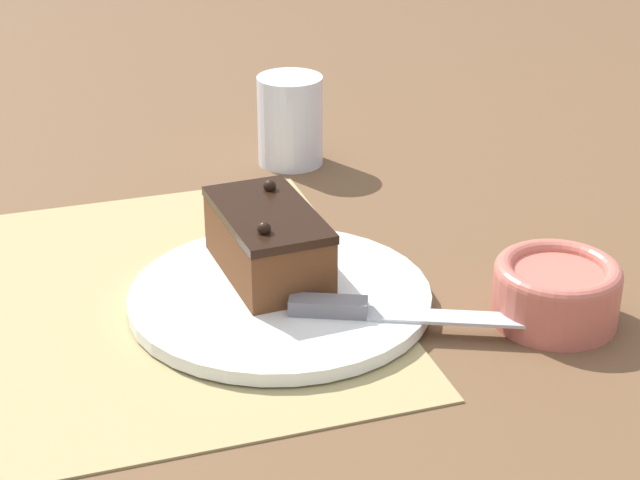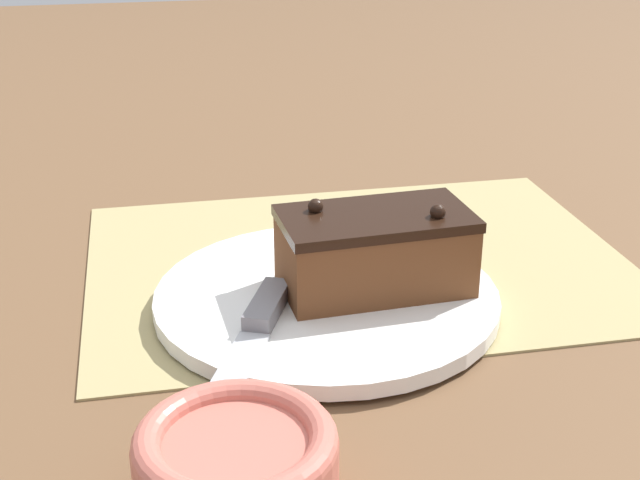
{
  "view_description": "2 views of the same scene",
  "coord_description": "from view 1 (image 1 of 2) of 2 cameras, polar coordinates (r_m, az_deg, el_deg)",
  "views": [
    {
      "loc": [
        -0.84,
        0.14,
        0.47
      ],
      "look_at": [
        -0.04,
        -0.12,
        0.06
      ],
      "focal_mm": 60.0,
      "sensor_mm": 36.0,
      "label": 1
    },
    {
      "loc": [
        -0.17,
        -0.68,
        0.33
      ],
      "look_at": [
        -0.05,
        -0.1,
        0.07
      ],
      "focal_mm": 50.0,
      "sensor_mm": 36.0,
      "label": 2
    }
  ],
  "objects": [
    {
      "name": "small_bowl",
      "position": [
        0.93,
        12.49,
        -2.61
      ],
      "size": [
        0.11,
        0.11,
        0.05
      ],
      "color": "#C66656",
      "rests_on": "ground_plane"
    },
    {
      "name": "ground_plane",
      "position": [
        0.97,
        -7.33,
        -3.03
      ],
      "size": [
        3.0,
        3.0,
        0.0
      ],
      "primitive_type": "plane",
      "color": "brown"
    },
    {
      "name": "placemat_woven",
      "position": [
        0.97,
        -7.34,
        -2.93
      ],
      "size": [
        0.46,
        0.34,
        0.0
      ],
      "primitive_type": "cube",
      "color": "tan",
      "rests_on": "ground_plane"
    },
    {
      "name": "cake_plate",
      "position": [
        0.94,
        -2.15,
        -3.06
      ],
      "size": [
        0.27,
        0.27,
        0.01
      ],
      "color": "white",
      "rests_on": "placemat_woven"
    },
    {
      "name": "serving_knife",
      "position": [
        0.9,
        2.65,
        -3.75
      ],
      "size": [
        0.1,
        0.2,
        0.01
      ],
      "rotation": [
        0.0,
        0.0,
        2.73
      ],
      "color": "slate",
      "rests_on": "cake_plate"
    },
    {
      "name": "chocolate_cake",
      "position": [
        0.96,
        -2.8,
        -0.06
      ],
      "size": [
        0.15,
        0.09,
        0.07
      ],
      "rotation": [
        0.0,
        0.0,
        0.06
      ],
      "color": "brown",
      "rests_on": "cake_plate"
    },
    {
      "name": "drinking_glass",
      "position": [
        1.24,
        -1.6,
        6.4
      ],
      "size": [
        0.08,
        0.08,
        0.1
      ],
      "color": "white",
      "rests_on": "ground_plane"
    }
  ]
}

